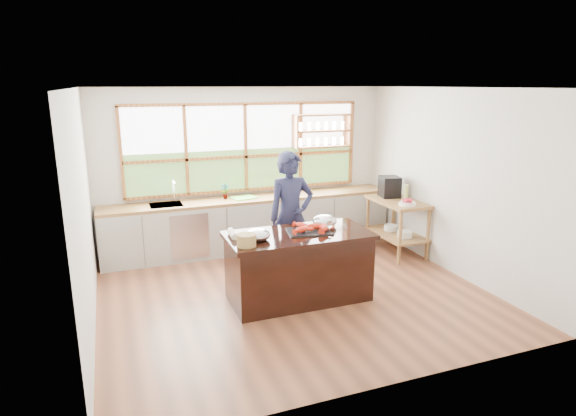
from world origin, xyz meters
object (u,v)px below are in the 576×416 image
wicker_basket (246,240)px  espresso_machine (390,187)px  cook (291,217)px  island (299,266)px

wicker_basket → espresso_machine: bearing=28.6°
espresso_machine → cook: bearing=-150.2°
wicker_basket → island: bearing=17.6°
island → wicker_basket: bearing=-162.4°
island → espresso_machine: bearing=31.9°
wicker_basket → cook: bearing=45.5°
island → espresso_machine: espresso_machine is taller
cook → wicker_basket: cook is taller
cook → espresso_machine: (2.03, 0.67, 0.15)m
espresso_machine → wicker_basket: 3.36m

